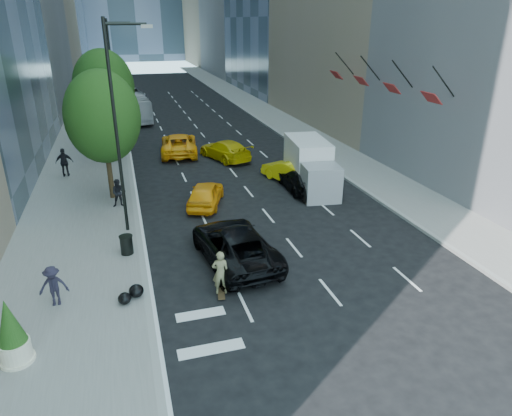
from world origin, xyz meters
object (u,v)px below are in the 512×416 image
object	(u,v)px
black_sedan_mercedes	(300,180)
planter_shrub	(11,333)
city_bus	(133,106)
trash_can	(127,245)
black_sedan_lincoln	(235,244)
box_truck	(311,165)
skateboarder	(221,275)

from	to	relation	value
black_sedan_mercedes	planter_shrub	distance (m)	18.91
city_bus	trash_can	distance (m)	32.21
black_sedan_lincoln	city_bus	distance (m)	34.10
city_bus	box_truck	world-z (taller)	box_truck
city_bus	planter_shrub	distance (m)	38.88
box_truck	planter_shrub	distance (m)	19.78
box_truck	black_sedan_lincoln	bearing A→B (deg)	-123.49
planter_shrub	skateboarder	bearing A→B (deg)	16.12
skateboarder	box_truck	xyz separation A→B (m)	(8.23, 10.71, 0.59)
black_sedan_lincoln	trash_can	bearing A→B (deg)	-27.14
skateboarder	black_sedan_lincoln	xyz separation A→B (m)	(1.20, 2.53, -0.08)
trash_can	black_sedan_lincoln	bearing A→B (deg)	-21.63
trash_can	black_sedan_mercedes	bearing A→B (deg)	29.00
box_truck	planter_shrub	xyz separation A→B (m)	(-15.16, -12.71, -0.29)
box_truck	trash_can	size ratio (longest dim) A/B	7.60
box_truck	city_bus	bearing A→B (deg)	118.07
city_bus	skateboarder	bearing A→B (deg)	-92.90
black_sedan_lincoln	trash_can	size ratio (longest dim) A/B	7.09
box_truck	trash_can	world-z (taller)	box_truck
planter_shrub	trash_can	bearing A→B (deg)	61.02
city_bus	black_sedan_lincoln	bearing A→B (deg)	-90.70
city_bus	planter_shrub	xyz separation A→B (m)	(-5.32, -38.51, -0.23)
city_bus	planter_shrub	bearing A→B (deg)	-103.28
city_bus	box_truck	distance (m)	27.61
skateboarder	city_bus	xyz separation A→B (m)	(-1.60, 36.51, 0.53)
skateboarder	city_bus	bearing A→B (deg)	-78.43
skateboarder	box_truck	distance (m)	13.52
skateboarder	black_sedan_mercedes	xyz separation A→B (m)	(7.40, 10.34, -0.24)
skateboarder	city_bus	distance (m)	36.55
black_sedan_lincoln	box_truck	size ratio (longest dim) A/B	0.93
skateboarder	black_sedan_mercedes	size ratio (longest dim) A/B	0.39
black_sedan_mercedes	box_truck	xyz separation A→B (m)	(0.83, 0.37, 0.83)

